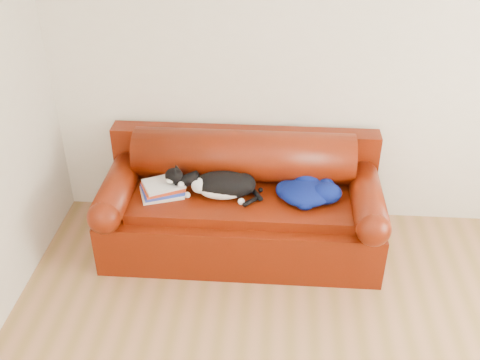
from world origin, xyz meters
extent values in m
cube|color=beige|center=(0.00, 2.00, 1.30)|extent=(4.50, 0.02, 2.60)
cube|color=#410F02|center=(-0.71, 1.50, 0.21)|extent=(2.10, 0.90, 0.42)
cube|color=#410F02|center=(-0.71, 1.45, 0.45)|extent=(1.66, 0.62, 0.10)
cylinder|color=black|center=(-1.64, 1.17, 0.03)|extent=(0.06, 0.06, 0.05)
cylinder|color=black|center=(0.22, 1.17, 0.03)|extent=(0.06, 0.06, 0.05)
cylinder|color=black|center=(-1.64, 1.83, 0.03)|extent=(0.06, 0.06, 0.05)
cylinder|color=black|center=(0.22, 1.83, 0.03)|extent=(0.06, 0.06, 0.05)
cube|color=#410F02|center=(-0.71, 1.86, 0.42)|extent=(2.10, 0.18, 0.85)
cylinder|color=#410F02|center=(-0.71, 1.75, 0.68)|extent=(1.70, 0.40, 0.40)
cylinder|color=#410F02|center=(-1.64, 1.50, 0.54)|extent=(0.24, 0.88, 0.24)
sphere|color=#410F02|center=(-1.64, 1.06, 0.54)|extent=(0.24, 0.24, 0.24)
cylinder|color=#410F02|center=(0.22, 1.50, 0.54)|extent=(0.24, 0.88, 0.24)
sphere|color=#410F02|center=(0.22, 1.06, 0.54)|extent=(0.24, 0.24, 0.24)
cube|color=beige|center=(-1.30, 1.44, 0.51)|extent=(0.37, 0.33, 0.02)
cube|color=white|center=(-1.30, 1.44, 0.51)|extent=(0.35, 0.31, 0.02)
cube|color=#1E34A4|center=(-1.30, 1.44, 0.54)|extent=(0.36, 0.33, 0.02)
cube|color=white|center=(-1.30, 1.44, 0.54)|extent=(0.35, 0.31, 0.02)
cube|color=#B73414|center=(-1.30, 1.44, 0.56)|extent=(0.36, 0.33, 0.02)
cube|color=white|center=(-1.30, 1.44, 0.56)|extent=(0.34, 0.31, 0.02)
cube|color=silver|center=(-1.30, 1.44, 0.59)|extent=(0.35, 0.33, 0.02)
cube|color=white|center=(-1.30, 1.44, 0.59)|extent=(0.34, 0.31, 0.02)
ellipsoid|color=black|center=(-0.83, 1.46, 0.59)|extent=(0.47, 0.26, 0.19)
ellipsoid|color=silver|center=(-0.85, 1.40, 0.56)|extent=(0.32, 0.15, 0.12)
ellipsoid|color=silver|center=(-1.01, 1.42, 0.60)|extent=(0.13, 0.12, 0.12)
ellipsoid|color=black|center=(-0.69, 1.47, 0.58)|extent=(0.19, 0.19, 0.16)
ellipsoid|color=black|center=(-1.13, 1.45, 0.65)|extent=(0.14, 0.13, 0.12)
ellipsoid|color=silver|center=(-1.15, 1.41, 0.64)|extent=(0.07, 0.06, 0.05)
sphere|color=#BF7272|center=(-1.16, 1.40, 0.64)|extent=(0.02, 0.02, 0.02)
cone|color=black|center=(-1.11, 1.42, 0.71)|extent=(0.05, 0.05, 0.06)
cone|color=black|center=(-1.12, 1.48, 0.71)|extent=(0.05, 0.05, 0.06)
cylinder|color=black|center=(-0.59, 1.44, 0.53)|extent=(0.10, 0.16, 0.04)
sphere|color=silver|center=(-1.05, 1.40, 0.52)|extent=(0.04, 0.04, 0.04)
sphere|color=silver|center=(-0.70, 1.35, 0.52)|extent=(0.04, 0.04, 0.04)
ellipsoid|color=#07024E|center=(-0.22, 1.45, 0.56)|extent=(0.46, 0.43, 0.13)
ellipsoid|color=#07024E|center=(-0.08, 1.44, 0.57)|extent=(0.28, 0.26, 0.15)
ellipsoid|color=#07024E|center=(-0.33, 1.49, 0.55)|extent=(0.29, 0.32, 0.10)
ellipsoid|color=#07024E|center=(-0.21, 1.57, 0.57)|extent=(0.23, 0.20, 0.15)
ellipsoid|color=#07024E|center=(-0.23, 1.35, 0.55)|extent=(0.19, 0.19, 0.09)
ellipsoid|color=silver|center=(-0.14, 1.40, 0.58)|extent=(0.18, 0.10, 0.04)
camera|label=1|loc=(-0.46, -2.03, 2.85)|focal=42.00mm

